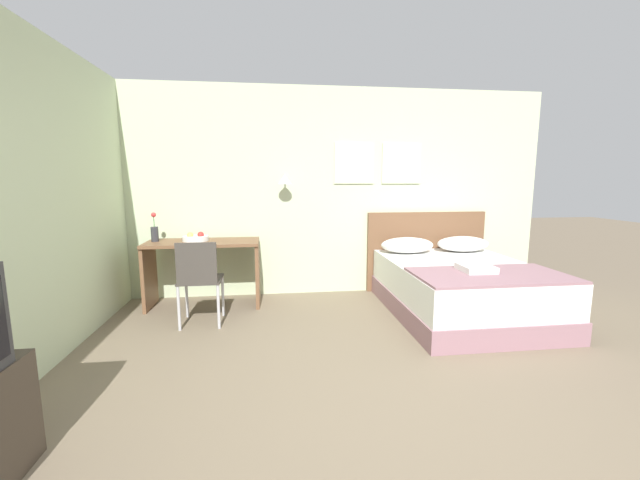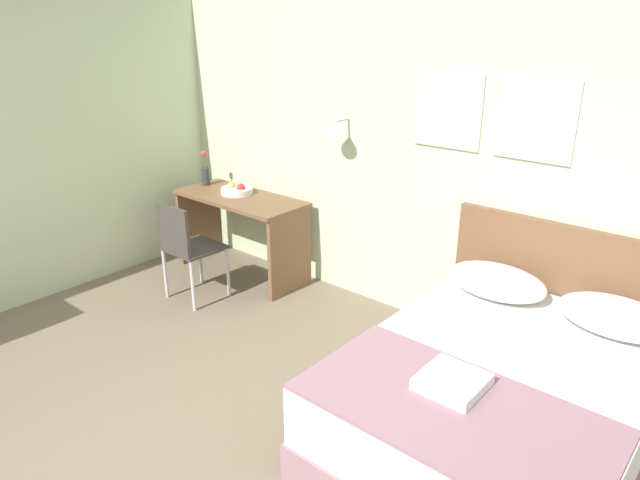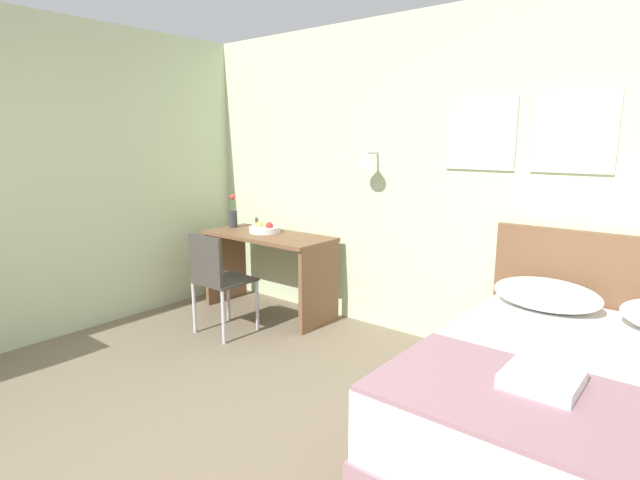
# 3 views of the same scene
# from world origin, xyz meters

# --- Properties ---
(wall_back) EXTENTS (5.79, 0.31, 2.65)m
(wall_back) POSITION_xyz_m (0.01, 3.01, 1.33)
(wall_back) COLOR beige
(wall_back) RESTS_ON ground_plane
(bed) EXTENTS (1.51, 1.98, 0.57)m
(bed) POSITION_xyz_m (1.35, 1.93, 0.28)
(bed) COLOR gray
(bed) RESTS_ON ground_plane
(headboard) EXTENTS (1.63, 0.06, 1.06)m
(headboard) POSITION_xyz_m (1.35, 2.95, 0.53)
(headboard) COLOR brown
(headboard) RESTS_ON ground_plane
(pillow_left) EXTENTS (0.67, 0.44, 0.19)m
(pillow_left) POSITION_xyz_m (0.98, 2.65, 0.67)
(pillow_left) COLOR white
(pillow_left) RESTS_ON bed
(throw_blanket) EXTENTS (1.46, 0.79, 0.02)m
(throw_blanket) POSITION_xyz_m (1.35, 1.36, 0.59)
(throw_blanket) COLOR gray
(throw_blanket) RESTS_ON bed
(folded_towel_near_foot) EXTENTS (0.31, 0.31, 0.06)m
(folded_towel_near_foot) POSITION_xyz_m (1.27, 1.49, 0.63)
(folded_towel_near_foot) COLOR white
(folded_towel_near_foot) RESTS_ON throw_blanket
(desk) EXTENTS (1.30, 0.56, 0.78)m
(desk) POSITION_xyz_m (-1.53, 2.62, 0.55)
(desk) COLOR brown
(desk) RESTS_ON ground_plane
(desk_chair) EXTENTS (0.43, 0.43, 0.89)m
(desk_chair) POSITION_xyz_m (-1.47, 1.92, 0.53)
(desk_chair) COLOR #3D3833
(desk_chair) RESTS_ON ground_plane
(fruit_bowl) EXTENTS (0.30, 0.30, 0.11)m
(fruit_bowl) POSITION_xyz_m (-1.62, 2.66, 0.81)
(fruit_bowl) COLOR silver
(fruit_bowl) RESTS_ON desk
(flower_vase) EXTENTS (0.08, 0.08, 0.34)m
(flower_vase) POSITION_xyz_m (-2.08, 2.66, 0.89)
(flower_vase) COLOR #333338
(flower_vase) RESTS_ON desk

